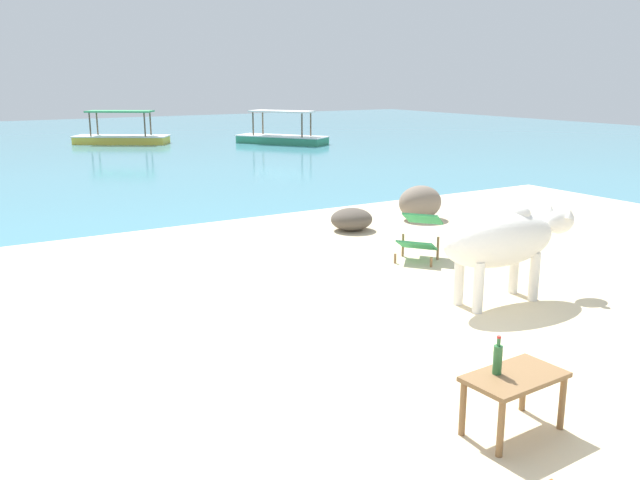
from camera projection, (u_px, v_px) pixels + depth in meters
sand_beach at (441, 369)px, 6.22m from camera, size 18.00×14.00×0.04m
water_surface at (32, 151)px, 24.43m from camera, size 60.00×36.00×0.03m
cow at (503, 240)px, 7.84m from camera, size 2.01×0.64×1.14m
low_bench_table at (514, 384)px, 4.99m from camera, size 0.78×0.48×0.46m
bottle at (498, 359)px, 4.96m from camera, size 0.07×0.07×0.30m
deck_chair_far at (420, 233)px, 9.78m from camera, size 0.93×0.88×0.68m
shore_rock_large at (420, 202)px, 12.54m from camera, size 0.87×0.69×0.63m
shore_rock_medium at (352, 219)px, 11.67m from camera, size 0.80×0.76×0.38m
boat_green at (282, 137)px, 26.76m from camera, size 2.99×3.70×1.29m
boat_yellow at (121, 137)px, 26.77m from camera, size 3.69×3.02×1.29m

